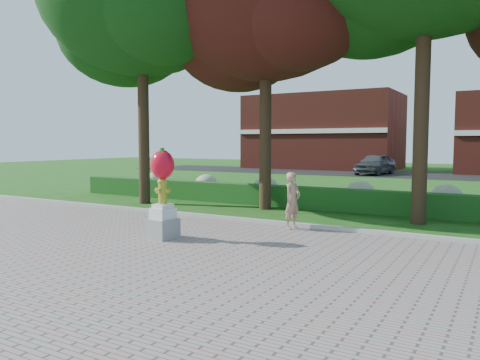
{
  "coord_description": "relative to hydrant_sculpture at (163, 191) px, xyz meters",
  "views": [
    {
      "loc": [
        5.89,
        -9.43,
        2.47
      ],
      "look_at": [
        -0.18,
        1.0,
        1.5
      ],
      "focal_mm": 35.0,
      "sensor_mm": 36.0,
      "label": 1
    }
  ],
  "objects": [
    {
      "name": "ground",
      "position": [
        1.71,
        0.26,
        -1.26
      ],
      "size": [
        100.0,
        100.0,
        0.0
      ],
      "primitive_type": "plane",
      "color": "#194A12",
      "rests_on": "ground"
    },
    {
      "name": "walkway",
      "position": [
        1.71,
        -3.74,
        -1.24
      ],
      "size": [
        40.0,
        14.0,
        0.04
      ],
      "primitive_type": "cube",
      "color": "gray",
      "rests_on": "ground"
    },
    {
      "name": "curb",
      "position": [
        1.71,
        3.26,
        -1.18
      ],
      "size": [
        40.0,
        0.18,
        0.15
      ],
      "primitive_type": "cube",
      "color": "#ADADA5",
      "rests_on": "ground"
    },
    {
      "name": "lawn_hedge",
      "position": [
        1.71,
        7.26,
        -0.86
      ],
      "size": [
        24.0,
        0.7,
        0.8
      ],
      "primitive_type": "cube",
      "color": "#154B18",
      "rests_on": "ground"
    },
    {
      "name": "hydrangea_row",
      "position": [
        2.28,
        8.26,
        -0.71
      ],
      "size": [
        20.1,
        1.1,
        0.99
      ],
      "color": "#9BA27C",
      "rests_on": "ground"
    },
    {
      "name": "street",
      "position": [
        1.71,
        28.26,
        -1.25
      ],
      "size": [
        50.0,
        8.0,
        0.02
      ],
      "primitive_type": "cube",
      "color": "black",
      "rests_on": "ground"
    },
    {
      "name": "building_left",
      "position": [
        -8.29,
        34.26,
        2.24
      ],
      "size": [
        14.0,
        8.0,
        7.0
      ],
      "primitive_type": "cube",
      "color": "maroon",
      "rests_on": "ground"
    },
    {
      "name": "tree_far_left",
      "position": [
        -5.4,
        5.35,
        6.71
      ],
      "size": [
        9.0,
        7.68,
        11.66
      ],
      "color": "black",
      "rests_on": "ground"
    },
    {
      "name": "tree_mid_left",
      "position": [
        -0.39,
        6.34,
        6.04
      ],
      "size": [
        8.25,
        7.04,
        10.69
      ],
      "color": "black",
      "rests_on": "ground"
    },
    {
      "name": "hydrant_sculpture",
      "position": [
        0.0,
        0.0,
        0.0
      ],
      "size": [
        0.71,
        0.71,
        2.3
      ],
      "rotation": [
        0.0,
        0.0,
        -0.15
      ],
      "color": "gray",
      "rests_on": "walkway"
    },
    {
      "name": "woman",
      "position": [
        2.32,
        2.86,
        -0.42
      ],
      "size": [
        0.51,
        0.66,
        1.6
      ],
      "primitive_type": "imported",
      "rotation": [
        0.0,
        0.0,
        1.34
      ],
      "color": "tan",
      "rests_on": "walkway"
    },
    {
      "name": "parked_car",
      "position": [
        -1.51,
        27.29,
        -0.42
      ],
      "size": [
        2.54,
        5.0,
        1.63
      ],
      "primitive_type": "imported",
      "rotation": [
        0.0,
        0.0,
        -0.13
      ],
      "color": "#414549",
      "rests_on": "street"
    }
  ]
}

